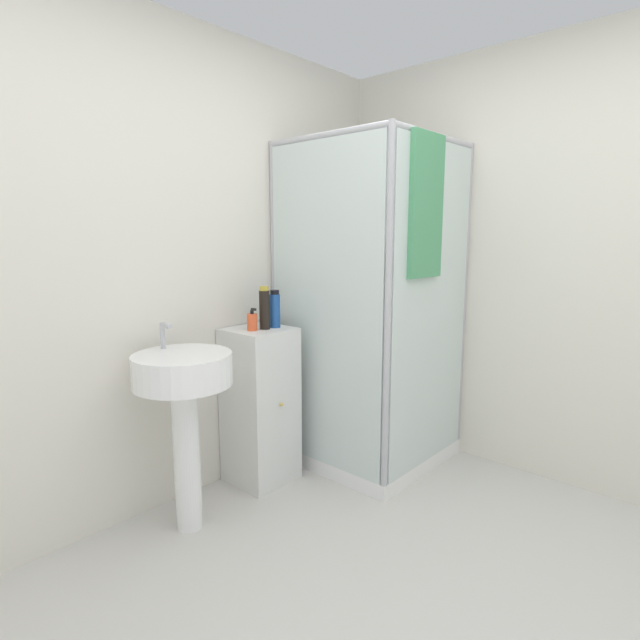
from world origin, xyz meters
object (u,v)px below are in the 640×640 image
(sink, at_px, (184,393))
(soap_dispenser, at_px, (252,322))
(shampoo_bottle_blue, at_px, (275,309))
(shampoo_bottle_tall_black, at_px, (264,308))

(sink, relative_size, soap_dispenser, 8.07)
(soap_dispenser, bearing_deg, shampoo_bottle_blue, -9.23)
(sink, xyz_separation_m, shampoo_bottle_tall_black, (0.59, 0.08, 0.33))
(sink, height_order, shampoo_bottle_tall_black, shampoo_bottle_tall_black)
(shampoo_bottle_tall_black, relative_size, shampoo_bottle_blue, 1.12)
(soap_dispenser, bearing_deg, shampoo_bottle_tall_black, -14.12)
(soap_dispenser, relative_size, shampoo_bottle_blue, 0.59)
(sink, height_order, soap_dispenser, soap_dispenser)
(sink, distance_m, soap_dispenser, 0.58)
(sink, bearing_deg, soap_dispenser, 10.66)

